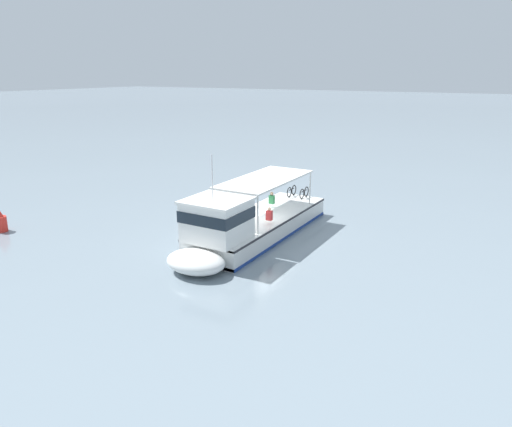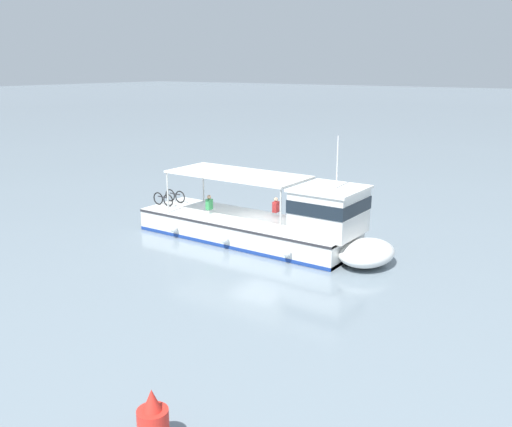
# 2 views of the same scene
# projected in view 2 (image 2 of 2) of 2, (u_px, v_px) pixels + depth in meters

# --- Properties ---
(ground_plane) EXTENTS (400.00, 400.00, 0.00)m
(ground_plane) POSITION_uv_depth(u_px,v_px,m) (262.00, 242.00, 26.58)
(ground_plane) COLOR gray
(ferry_main) EXTENTS (3.62, 12.89, 5.32)m
(ferry_main) POSITION_uv_depth(u_px,v_px,m) (274.00, 225.00, 25.79)
(ferry_main) COLOR white
(ferry_main) RESTS_ON ground
(channel_buoy) EXTENTS (0.70, 0.70, 1.40)m
(channel_buoy) POSITION_uv_depth(u_px,v_px,m) (153.00, 423.00, 12.21)
(channel_buoy) COLOR red
(channel_buoy) RESTS_ON ground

